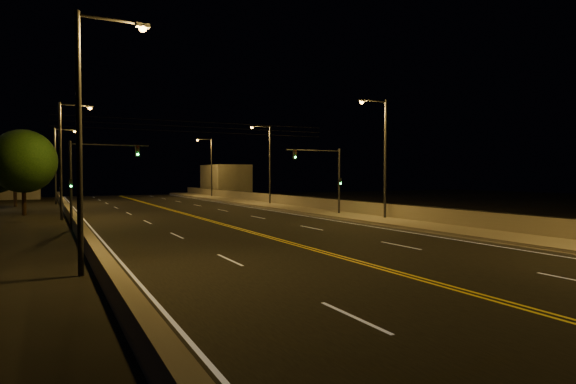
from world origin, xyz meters
name	(u,v)px	position (x,y,z in m)	size (l,w,h in m)	color
ground	(529,310)	(0.00, 0.00, 0.00)	(160.00, 160.00, 0.00)	black
road	(246,231)	(0.00, 20.00, 0.01)	(18.00, 120.00, 0.02)	black
sidewalk	(383,221)	(10.80, 20.00, 0.15)	(3.60, 120.00, 0.30)	gray
curb	(362,223)	(8.93, 20.00, 0.07)	(0.14, 120.00, 0.15)	gray
parapet_wall	(400,212)	(12.45, 20.00, 0.80)	(0.30, 120.00, 1.00)	gray
jersey_barrier	(82,233)	(-9.54, 20.00, 0.40)	(0.45, 120.00, 0.80)	gray
distant_building_right	(225,180)	(16.50, 70.79, 2.65)	(6.00, 10.00, 5.30)	gray
distant_building_left	(10,171)	(-16.00, 74.44, 4.21)	(8.00, 8.00, 8.41)	gray
parapet_rail	(400,205)	(12.45, 20.00, 1.33)	(0.06, 0.06, 120.00)	black
lane_markings	(246,231)	(0.00, 19.93, 0.02)	(17.32, 116.00, 0.00)	silver
streetlight_1	(382,152)	(11.52, 21.02, 5.32)	(2.55, 0.28, 9.23)	#2D2D33
streetlight_2	(268,160)	(11.52, 42.06, 5.32)	(2.55, 0.28, 9.23)	#2D2D33
streetlight_3	(210,164)	(11.52, 63.84, 5.32)	(2.55, 0.28, 9.23)	#2D2D33
streetlight_4	(87,124)	(-9.92, 10.00, 5.32)	(2.55, 0.28, 9.23)	#2D2D33
streetlight_5	(64,152)	(-9.92, 33.39, 5.32)	(2.55, 0.28, 9.23)	#2D2D33
streetlight_6	(58,160)	(-9.92, 56.37, 5.32)	(2.55, 0.28, 9.23)	#2D2D33
traffic_signal_right	(329,173)	(9.96, 26.19, 3.68)	(5.11, 0.31, 5.78)	#2D2D33
traffic_signal_left	(88,173)	(-8.76, 26.19, 3.68)	(5.11, 0.31, 5.78)	#2D2D33
overhead_wires	(201,127)	(0.00, 29.50, 7.40)	(22.00, 0.03, 0.83)	black
tree_0	(23,161)	(-13.00, 39.92, 4.76)	(5.57, 5.57, 7.55)	black
tree_2	(15,168)	(-14.39, 54.08, 4.31)	(5.05, 5.05, 6.85)	black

